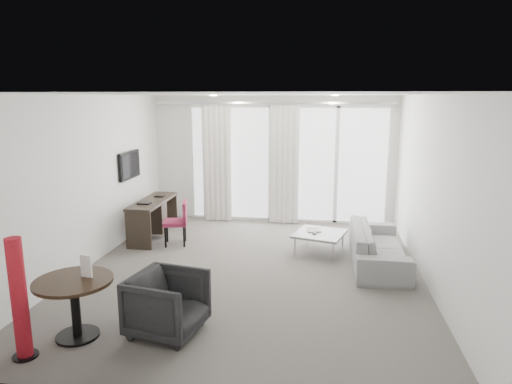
# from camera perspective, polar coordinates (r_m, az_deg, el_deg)

# --- Properties ---
(floor) EXTENTS (5.00, 6.00, 0.00)m
(floor) POSITION_cam_1_polar(r_m,az_deg,el_deg) (6.91, -0.74, -9.98)
(floor) COLOR #5B5650
(floor) RESTS_ON ground
(ceiling) EXTENTS (5.00, 6.00, 0.00)m
(ceiling) POSITION_cam_1_polar(r_m,az_deg,el_deg) (6.42, -0.81, 12.12)
(ceiling) COLOR white
(ceiling) RESTS_ON ground
(wall_left) EXTENTS (0.00, 6.00, 2.60)m
(wall_left) POSITION_cam_1_polar(r_m,az_deg,el_deg) (7.36, -20.37, 1.17)
(wall_left) COLOR silver
(wall_left) RESTS_ON ground
(wall_right) EXTENTS (0.00, 6.00, 2.60)m
(wall_right) POSITION_cam_1_polar(r_m,az_deg,el_deg) (6.62, 21.10, -0.00)
(wall_right) COLOR silver
(wall_right) RESTS_ON ground
(wall_front) EXTENTS (5.00, 0.00, 2.60)m
(wall_front) POSITION_cam_1_polar(r_m,az_deg,el_deg) (3.71, -8.29, -8.23)
(wall_front) COLOR silver
(wall_front) RESTS_ON ground
(window_panel) EXTENTS (4.00, 0.02, 2.38)m
(window_panel) POSITION_cam_1_polar(r_m,az_deg,el_deg) (9.45, 3.94, 3.46)
(window_panel) COLOR white
(window_panel) RESTS_ON ground
(window_frame) EXTENTS (4.10, 0.06, 2.44)m
(window_frame) POSITION_cam_1_polar(r_m,az_deg,el_deg) (9.43, 3.93, 3.45)
(window_frame) COLOR white
(window_frame) RESTS_ON ground
(curtain_left) EXTENTS (0.60, 0.20, 2.38)m
(curtain_left) POSITION_cam_1_polar(r_m,az_deg,el_deg) (9.51, -4.90, 3.50)
(curtain_left) COLOR silver
(curtain_left) RESTS_ON ground
(curtain_right) EXTENTS (0.60, 0.20, 2.38)m
(curtain_right) POSITION_cam_1_polar(r_m,az_deg,el_deg) (9.29, 3.55, 3.33)
(curtain_right) COLOR silver
(curtain_right) RESTS_ON ground
(curtain_track) EXTENTS (4.80, 0.04, 0.04)m
(curtain_track) POSITION_cam_1_polar(r_m,az_deg,el_deg) (9.21, 2.07, 11.08)
(curtain_track) COLOR #B2B2B7
(curtain_track) RESTS_ON ceiling
(downlight_a) EXTENTS (0.12, 0.12, 0.02)m
(downlight_a) POSITION_cam_1_polar(r_m,az_deg,el_deg) (8.17, -5.34, 11.93)
(downlight_a) COLOR #FFE0B2
(downlight_a) RESTS_ON ceiling
(downlight_b) EXTENTS (0.12, 0.12, 0.02)m
(downlight_b) POSITION_cam_1_polar(r_m,az_deg,el_deg) (7.94, 9.89, 11.81)
(downlight_b) COLOR #FFE0B2
(downlight_b) RESTS_ON ceiling
(desk) EXTENTS (0.47, 1.51, 0.71)m
(desk) POSITION_cam_1_polar(r_m,az_deg,el_deg) (8.66, -12.69, -3.29)
(desk) COLOR black
(desk) RESTS_ON floor
(tv) EXTENTS (0.05, 0.80, 0.50)m
(tv) POSITION_cam_1_polar(r_m,az_deg,el_deg) (8.61, -15.53, 3.26)
(tv) COLOR black
(tv) RESTS_ON wall_left
(desk_chair) EXTENTS (0.51, 0.49, 0.78)m
(desk_chair) POSITION_cam_1_polar(r_m,az_deg,el_deg) (8.16, -10.09, -3.84)
(desk_chair) COLOR maroon
(desk_chair) RESTS_ON floor
(round_table) EXTENTS (0.94, 0.94, 0.66)m
(round_table) POSITION_cam_1_polar(r_m,az_deg,el_deg) (5.42, -21.62, -13.39)
(round_table) COLOR black
(round_table) RESTS_ON floor
(menu_card) EXTENTS (0.13, 0.04, 0.24)m
(menu_card) POSITION_cam_1_polar(r_m,az_deg,el_deg) (5.30, -20.41, -9.34)
(menu_card) COLOR white
(menu_card) RESTS_ON round_table
(red_lamp) EXTENTS (0.32, 0.32, 1.25)m
(red_lamp) POSITION_cam_1_polar(r_m,az_deg,el_deg) (5.14, -27.49, -11.77)
(red_lamp) COLOR maroon
(red_lamp) RESTS_ON floor
(tub_armchair) EXTENTS (0.88, 0.86, 0.69)m
(tub_armchair) POSITION_cam_1_polar(r_m,az_deg,el_deg) (5.23, -11.00, -13.55)
(tub_armchair) COLOR black
(tub_armchair) RESTS_ON floor
(coffee_table) EXTENTS (0.96, 0.96, 0.35)m
(coffee_table) POSITION_cam_1_polar(r_m,az_deg,el_deg) (7.74, 7.90, -6.30)
(coffee_table) COLOR gray
(coffee_table) RESTS_ON floor
(remote) EXTENTS (0.09, 0.16, 0.02)m
(remote) POSITION_cam_1_polar(r_m,az_deg,el_deg) (7.65, 7.43, -5.06)
(remote) COLOR black
(remote) RESTS_ON coffee_table
(magazine) EXTENTS (0.25, 0.30, 0.02)m
(magazine) POSITION_cam_1_polar(r_m,az_deg,el_deg) (7.81, 7.24, -4.68)
(magazine) COLOR gray
(magazine) RESTS_ON coffee_table
(sofa) EXTENTS (0.78, 2.01, 0.59)m
(sofa) POSITION_cam_1_polar(r_m,az_deg,el_deg) (7.40, 15.00, -6.49)
(sofa) COLOR gray
(sofa) RESTS_ON floor
(terrace_slab) EXTENTS (5.60, 3.00, 0.12)m
(terrace_slab) POSITION_cam_1_polar(r_m,az_deg,el_deg) (11.17, 4.47, -1.83)
(terrace_slab) COLOR #4D4D50
(terrace_slab) RESTS_ON ground
(rattan_chair_a) EXTENTS (0.74, 0.74, 0.92)m
(rattan_chair_a) POSITION_cam_1_polar(r_m,az_deg,el_deg) (10.90, 6.01, 0.59)
(rattan_chair_a) COLOR brown
(rattan_chair_a) RESTS_ON terrace_slab
(rattan_chair_b) EXTENTS (0.70, 0.70, 0.82)m
(rattan_chair_b) POSITION_cam_1_polar(r_m,az_deg,el_deg) (11.65, 10.82, 0.93)
(rattan_chair_b) COLOR brown
(rattan_chair_b) RESTS_ON terrace_slab
(rattan_table) EXTENTS (0.60, 0.60, 0.52)m
(rattan_table) POSITION_cam_1_polar(r_m,az_deg,el_deg) (11.07, 12.19, -0.49)
(rattan_table) COLOR brown
(rattan_table) RESTS_ON terrace_slab
(balustrade) EXTENTS (5.50, 0.06, 1.05)m
(balustrade) POSITION_cam_1_polar(r_m,az_deg,el_deg) (12.48, 4.99, 2.22)
(balustrade) COLOR #B2B2B7
(balustrade) RESTS_ON terrace_slab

